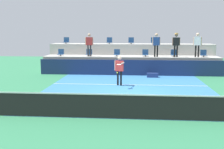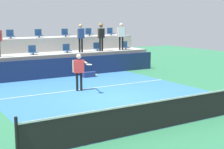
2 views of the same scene
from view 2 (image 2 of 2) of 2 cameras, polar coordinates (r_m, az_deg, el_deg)
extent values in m
plane|color=#2D754C|center=(14.06, 0.45, -4.14)|extent=(40.00, 40.00, 0.00)
cube|color=teal|center=(14.90, -1.59, -3.35)|extent=(9.00, 10.00, 0.01)
cube|color=white|center=(16.10, -4.08, -2.38)|extent=(9.00, 0.06, 0.00)
cylinder|color=black|center=(8.34, -15.76, -10.42)|extent=(0.08, 0.08, 1.07)
cube|color=black|center=(10.87, 11.76, -5.98)|extent=(10.40, 0.01, 0.87)
cube|color=white|center=(10.77, 11.83, -3.73)|extent=(10.40, 0.02, 0.05)
cube|color=navy|center=(19.22, -9.07, 1.13)|extent=(13.00, 0.16, 1.10)
cube|color=#ADAAA3|center=(20.41, -10.48, 1.79)|extent=(13.00, 1.80, 1.25)
cube|color=#ADAAA3|center=(22.03, -12.21, 3.41)|extent=(13.00, 1.80, 2.10)
cylinder|color=#2D2D33|center=(19.84, -13.15, 3.44)|extent=(0.08, 0.08, 0.10)
cube|color=navy|center=(19.84, -13.16, 3.64)|extent=(0.44, 0.40, 0.04)
cube|color=navy|center=(19.99, -13.35, 4.28)|extent=(0.44, 0.04, 0.38)
cylinder|color=#2D2D33|center=(20.61, -7.53, 3.83)|extent=(0.08, 0.08, 0.10)
cube|color=navy|center=(20.60, -7.53, 4.02)|extent=(0.44, 0.40, 0.04)
cube|color=navy|center=(20.75, -7.75, 4.64)|extent=(0.44, 0.04, 0.38)
cylinder|color=#2D2D33|center=(21.54, -2.42, 4.15)|extent=(0.08, 0.08, 0.10)
cube|color=navy|center=(21.54, -2.42, 4.33)|extent=(0.44, 0.40, 0.04)
cube|color=navy|center=(21.68, -2.65, 4.92)|extent=(0.44, 0.04, 0.38)
cylinder|color=#2D2D33|center=(22.66, 2.35, 4.42)|extent=(0.08, 0.08, 0.10)
cube|color=navy|center=(22.66, 2.35, 4.59)|extent=(0.44, 0.40, 0.04)
cube|color=navy|center=(22.79, 2.10, 5.15)|extent=(0.44, 0.04, 0.38)
cylinder|color=#2D2D33|center=(21.28, -16.69, 5.99)|extent=(0.08, 0.08, 0.10)
cube|color=navy|center=(21.28, -16.70, 6.17)|extent=(0.44, 0.40, 0.04)
cube|color=navy|center=(21.44, -16.85, 6.75)|extent=(0.44, 0.04, 0.38)
cylinder|color=#2D2D33|center=(21.81, -12.18, 6.25)|extent=(0.08, 0.08, 0.10)
cube|color=navy|center=(21.80, -12.19, 6.43)|extent=(0.44, 0.40, 0.04)
cube|color=navy|center=(21.96, -12.36, 7.00)|extent=(0.44, 0.04, 0.38)
cylinder|color=#2D2D33|center=(22.47, -7.80, 6.47)|extent=(0.08, 0.08, 0.10)
cube|color=navy|center=(22.47, -7.80, 6.64)|extent=(0.44, 0.40, 0.04)
cube|color=navy|center=(22.62, -8.00, 7.19)|extent=(0.44, 0.04, 0.38)
cylinder|color=#2D2D33|center=(23.24, -3.80, 6.63)|extent=(0.08, 0.08, 0.10)
cube|color=navy|center=(23.23, -3.81, 6.81)|extent=(0.44, 0.40, 0.04)
cube|color=navy|center=(23.38, -4.02, 7.34)|extent=(0.44, 0.04, 0.38)
cylinder|color=#2D2D33|center=(24.09, -0.15, 6.76)|extent=(0.08, 0.08, 0.10)
cube|color=navy|center=(24.08, -0.15, 6.92)|extent=(0.44, 0.40, 0.04)
cube|color=navy|center=(24.23, -0.38, 7.44)|extent=(0.44, 0.04, 0.38)
cylinder|color=black|center=(15.59, -5.91, -1.25)|extent=(0.13, 0.13, 0.84)
cylinder|color=black|center=(15.63, -5.21, -1.21)|extent=(0.13, 0.13, 0.84)
cube|color=red|center=(15.49, -5.60, 1.37)|extent=(0.48, 0.29, 0.59)
sphere|color=beige|center=(15.43, -5.63, 3.05)|extent=(0.28, 0.28, 0.23)
cylinder|color=beige|center=(15.44, -6.56, 1.39)|extent=(0.08, 0.08, 0.56)
cylinder|color=beige|center=(15.26, -4.44, 2.01)|extent=(0.20, 0.53, 0.07)
cylinder|color=black|center=(14.91, -4.13, 1.84)|extent=(0.10, 0.26, 0.04)
ellipsoid|color=silver|center=(14.64, -3.87, 1.70)|extent=(0.33, 0.37, 0.03)
cylinder|color=tan|center=(19.01, -18.12, 6.28)|extent=(0.08, 0.08, 0.56)
cylinder|color=black|center=(20.56, -5.49, 4.89)|extent=(0.13, 0.13, 0.84)
cylinder|color=black|center=(20.69, -5.08, 4.93)|extent=(0.13, 0.13, 0.84)
cube|color=#2D4C8C|center=(20.58, -5.31, 6.91)|extent=(0.49, 0.28, 0.60)
sphere|color=tan|center=(20.56, -5.33, 8.18)|extent=(0.28, 0.28, 0.23)
cylinder|color=tan|center=(20.41, -5.88, 6.93)|extent=(0.08, 0.08, 0.56)
cylinder|color=tan|center=(20.75, -4.75, 6.98)|extent=(0.08, 0.08, 0.56)
cylinder|color=black|center=(21.23, -2.03, 5.06)|extent=(0.13, 0.13, 0.83)
cylinder|color=black|center=(21.35, -1.65, 5.09)|extent=(0.13, 0.13, 0.83)
cube|color=black|center=(21.25, -1.85, 6.98)|extent=(0.48, 0.27, 0.59)
sphere|color=#846047|center=(21.23, -1.86, 8.19)|extent=(0.27, 0.27, 0.22)
cylinder|color=#846047|center=(21.07, -2.37, 7.00)|extent=(0.08, 0.08, 0.55)
cylinder|color=#846047|center=(21.42, -1.33, 7.05)|extent=(0.08, 0.08, 0.55)
cylinder|color=tan|center=(21.23, -1.86, 8.41)|extent=(0.48, 0.48, 0.01)
cylinder|color=tan|center=(21.23, -1.86, 8.53)|extent=(0.28, 0.28, 0.09)
cylinder|color=black|center=(22.03, 1.32, 5.26)|extent=(0.13, 0.13, 0.86)
cylinder|color=black|center=(22.10, 1.80, 5.27)|extent=(0.13, 0.13, 0.86)
cube|color=white|center=(22.03, 1.57, 7.17)|extent=(0.49, 0.27, 0.61)
sphere|color=beige|center=(22.01, 1.57, 8.38)|extent=(0.28, 0.28, 0.23)
cylinder|color=beige|center=(21.93, 0.91, 7.21)|extent=(0.08, 0.08, 0.57)
cylinder|color=beige|center=(22.12, 2.22, 7.22)|extent=(0.08, 0.08, 0.57)
sphere|color=#CCE033|center=(14.04, -2.68, -0.07)|extent=(0.07, 0.07, 0.07)
cube|color=navy|center=(19.19, -3.85, 0.00)|extent=(0.76, 0.28, 0.30)
camera|label=1|loc=(7.83, 72.29, 1.14)|focal=44.25mm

